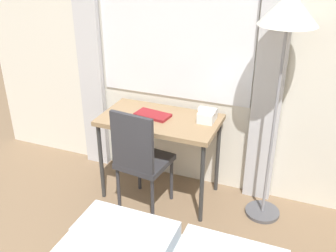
{
  "coord_description": "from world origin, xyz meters",
  "views": [
    {
      "loc": [
        0.74,
        0.24,
        2.21
      ],
      "look_at": [
        -0.21,
        2.64,
        0.93
      ],
      "focal_mm": 42.0,
      "sensor_mm": 36.0,
      "label": 1
    }
  ],
  "objects_px": {
    "desk_chair": "(140,156)",
    "telephone": "(207,115)",
    "desk": "(160,126)",
    "standing_lamp": "(287,26)",
    "book": "(153,115)"
  },
  "relations": [
    {
      "from": "desk",
      "to": "standing_lamp",
      "type": "xyz_separation_m",
      "value": [
        0.94,
        0.05,
        0.92
      ]
    },
    {
      "from": "desk_chair",
      "to": "standing_lamp",
      "type": "height_order",
      "value": "standing_lamp"
    },
    {
      "from": "desk_chair",
      "to": "standing_lamp",
      "type": "distance_m",
      "value": 1.52
    },
    {
      "from": "desk_chair",
      "to": "telephone",
      "type": "height_order",
      "value": "desk_chair"
    },
    {
      "from": "telephone",
      "to": "desk_chair",
      "type": "bearing_deg",
      "value": -141.62
    },
    {
      "from": "desk_chair",
      "to": "book",
      "type": "distance_m",
      "value": 0.38
    },
    {
      "from": "desk",
      "to": "standing_lamp",
      "type": "distance_m",
      "value": 1.32
    },
    {
      "from": "standing_lamp",
      "to": "telephone",
      "type": "height_order",
      "value": "standing_lamp"
    },
    {
      "from": "desk_chair",
      "to": "telephone",
      "type": "bearing_deg",
      "value": 44.86
    },
    {
      "from": "desk_chair",
      "to": "book",
      "type": "bearing_deg",
      "value": 96.92
    },
    {
      "from": "desk_chair",
      "to": "book",
      "type": "xyz_separation_m",
      "value": [
        -0.0,
        0.28,
        0.26
      ]
    },
    {
      "from": "book",
      "to": "desk",
      "type": "bearing_deg",
      "value": -8.2
    },
    {
      "from": "desk",
      "to": "book",
      "type": "bearing_deg",
      "value": 171.8
    },
    {
      "from": "desk_chair",
      "to": "desk",
      "type": "bearing_deg",
      "value": 82.34
    },
    {
      "from": "desk",
      "to": "standing_lamp",
      "type": "relative_size",
      "value": 0.55
    }
  ]
}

